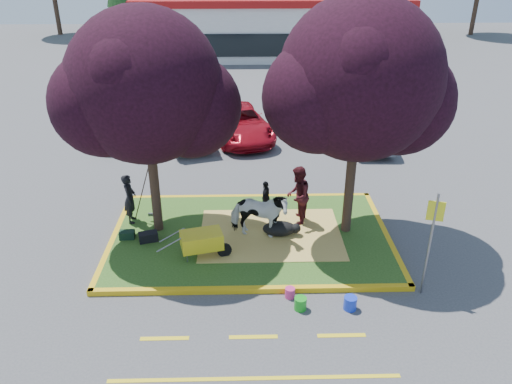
{
  "coord_description": "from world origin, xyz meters",
  "views": [
    {
      "loc": [
        -0.15,
        -12.8,
        7.96
      ],
      "look_at": [
        0.18,
        0.5,
        1.32
      ],
      "focal_mm": 35.0,
      "sensor_mm": 36.0,
      "label": 1
    }
  ],
  "objects_px": {
    "bucket_pink": "(290,293)",
    "wheelbarrow": "(202,240)",
    "cow": "(259,215)",
    "calf": "(279,229)",
    "car_black": "(121,129)",
    "bucket_green": "(300,304)",
    "car_silver": "(183,125)",
    "sign_post": "(432,233)",
    "handler": "(130,199)",
    "bucket_blue": "(350,303)"
  },
  "relations": [
    {
      "from": "cow",
      "to": "calf",
      "type": "bearing_deg",
      "value": -69.9
    },
    {
      "from": "calf",
      "to": "bucket_pink",
      "type": "bearing_deg",
      "value": -65.43
    },
    {
      "from": "bucket_green",
      "to": "car_black",
      "type": "bearing_deg",
      "value": 120.28
    },
    {
      "from": "cow",
      "to": "car_silver",
      "type": "relative_size",
      "value": 0.38
    },
    {
      "from": "car_black",
      "to": "car_silver",
      "type": "height_order",
      "value": "car_silver"
    },
    {
      "from": "wheelbarrow",
      "to": "car_silver",
      "type": "relative_size",
      "value": 0.43
    },
    {
      "from": "bucket_green",
      "to": "car_black",
      "type": "height_order",
      "value": "car_black"
    },
    {
      "from": "sign_post",
      "to": "bucket_pink",
      "type": "relative_size",
      "value": 10.42
    },
    {
      "from": "cow",
      "to": "wheelbarrow",
      "type": "distance_m",
      "value": 1.89
    },
    {
      "from": "wheelbarrow",
      "to": "car_silver",
      "type": "height_order",
      "value": "car_silver"
    },
    {
      "from": "bucket_pink",
      "to": "wheelbarrow",
      "type": "bearing_deg",
      "value": 144.25
    },
    {
      "from": "handler",
      "to": "wheelbarrow",
      "type": "xyz_separation_m",
      "value": [
        2.36,
        -2.05,
        -0.27
      ]
    },
    {
      "from": "cow",
      "to": "car_black",
      "type": "bearing_deg",
      "value": 46.26
    },
    {
      "from": "car_black",
      "to": "car_silver",
      "type": "distance_m",
      "value": 2.76
    },
    {
      "from": "bucket_pink",
      "to": "car_silver",
      "type": "xyz_separation_m",
      "value": [
        -3.79,
        11.13,
        0.63
      ]
    },
    {
      "from": "bucket_green",
      "to": "car_silver",
      "type": "xyz_separation_m",
      "value": [
        -4.01,
        11.59,
        0.6
      ]
    },
    {
      "from": "sign_post",
      "to": "bucket_blue",
      "type": "bearing_deg",
      "value": -146.83
    },
    {
      "from": "cow",
      "to": "bucket_blue",
      "type": "relative_size",
      "value": 5.14
    },
    {
      "from": "wheelbarrow",
      "to": "car_black",
      "type": "xyz_separation_m",
      "value": [
        -4.26,
        9.47,
        -0.06
      ]
    },
    {
      "from": "bucket_pink",
      "to": "cow",
      "type": "bearing_deg",
      "value": 104.9
    },
    {
      "from": "bucket_green",
      "to": "bucket_blue",
      "type": "relative_size",
      "value": 0.96
    },
    {
      "from": "handler",
      "to": "car_silver",
      "type": "bearing_deg",
      "value": -10.58
    },
    {
      "from": "car_black",
      "to": "car_silver",
      "type": "xyz_separation_m",
      "value": [
        2.75,
        0.01,
        0.16
      ]
    },
    {
      "from": "bucket_green",
      "to": "car_silver",
      "type": "relative_size",
      "value": 0.07
    },
    {
      "from": "calf",
      "to": "wheelbarrow",
      "type": "height_order",
      "value": "wheelbarrow"
    },
    {
      "from": "calf",
      "to": "bucket_green",
      "type": "relative_size",
      "value": 3.06
    },
    {
      "from": "bucket_blue",
      "to": "bucket_pink",
      "type": "bearing_deg",
      "value": 161.31
    },
    {
      "from": "cow",
      "to": "bucket_green",
      "type": "bearing_deg",
      "value": -151.88
    },
    {
      "from": "bucket_green",
      "to": "bucket_blue",
      "type": "xyz_separation_m",
      "value": [
        1.21,
        -0.02,
        0.01
      ]
    },
    {
      "from": "cow",
      "to": "handler",
      "type": "height_order",
      "value": "handler"
    },
    {
      "from": "car_silver",
      "to": "sign_post",
      "type": "bearing_deg",
      "value": 105.25
    },
    {
      "from": "handler",
      "to": "wheelbarrow",
      "type": "distance_m",
      "value": 3.14
    },
    {
      "from": "bucket_green",
      "to": "calf",
      "type": "bearing_deg",
      "value": 95.33
    },
    {
      "from": "sign_post",
      "to": "car_black",
      "type": "height_order",
      "value": "sign_post"
    },
    {
      "from": "cow",
      "to": "car_silver",
      "type": "height_order",
      "value": "cow"
    },
    {
      "from": "handler",
      "to": "calf",
      "type": "bearing_deg",
      "value": -105.76
    },
    {
      "from": "wheelbarrow",
      "to": "car_silver",
      "type": "xyz_separation_m",
      "value": [
        -1.51,
        9.49,
        0.09
      ]
    },
    {
      "from": "handler",
      "to": "car_black",
      "type": "height_order",
      "value": "handler"
    },
    {
      "from": "bucket_blue",
      "to": "car_silver",
      "type": "distance_m",
      "value": 12.74
    },
    {
      "from": "bucket_pink",
      "to": "bucket_blue",
      "type": "height_order",
      "value": "bucket_blue"
    },
    {
      "from": "wheelbarrow",
      "to": "bucket_pink",
      "type": "bearing_deg",
      "value": -49.98
    },
    {
      "from": "bucket_pink",
      "to": "bucket_blue",
      "type": "xyz_separation_m",
      "value": [
        1.42,
        -0.48,
        0.04
      ]
    },
    {
      "from": "sign_post",
      "to": "bucket_pink",
      "type": "height_order",
      "value": "sign_post"
    },
    {
      "from": "bucket_blue",
      "to": "calf",
      "type": "bearing_deg",
      "value": 114.99
    },
    {
      "from": "wheelbarrow",
      "to": "sign_post",
      "type": "xyz_separation_m",
      "value": [
        5.64,
        -1.55,
        1.09
      ]
    },
    {
      "from": "cow",
      "to": "handler",
      "type": "bearing_deg",
      "value": 86.88
    },
    {
      "from": "cow",
      "to": "handler",
      "type": "relative_size",
      "value": 1.11
    },
    {
      "from": "handler",
      "to": "bucket_blue",
      "type": "xyz_separation_m",
      "value": [
        6.06,
        -4.18,
        -0.77
      ]
    },
    {
      "from": "bucket_pink",
      "to": "car_black",
      "type": "relative_size",
      "value": 0.08
    },
    {
      "from": "handler",
      "to": "sign_post",
      "type": "bearing_deg",
      "value": -118.23
    }
  ]
}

